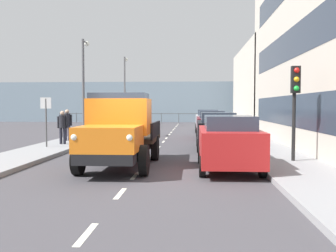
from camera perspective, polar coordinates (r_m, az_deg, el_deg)
The scene contains 22 objects.
ground_plane at distance 23.21m, azimuth -0.36°, elevation -1.97°, with size 80.00×80.00×0.00m, color #423F44.
sidewalk_left at distance 23.37m, azimuth 11.66°, elevation -1.81°, with size 2.29×42.92×0.15m, color gray.
sidewalk_right at distance 24.05m, azimuth -12.03°, elevation -1.68°, with size 2.29×42.92×0.15m, color gray.
road_centreline_markings at distance 22.83m, azimuth -0.43°, elevation -2.04°, with size 0.12×39.82×0.01m.
building_far_block at distance 35.72m, azimuth 17.66°, elevation 5.41°, with size 8.34×14.84×7.19m.
sea_horizon at distance 47.55m, azimuth 1.77°, elevation 3.60°, with size 80.00×0.80×5.00m, color gray.
seawall_railing at distance 43.97m, azimuth 1.61°, elevation 1.59°, with size 28.08×0.08×1.20m.
truck_vintage_orange at distance 12.42m, azimuth -7.26°, elevation -0.89°, with size 2.17×5.64×2.43m.
car_red_kerbside_near at distance 12.17m, azimuth 9.00°, elevation -2.32°, with size 1.87×4.18×1.72m.
car_black_kerbside_1 at distance 17.75m, azimuth 7.36°, elevation -0.64°, with size 1.89×3.99×1.72m.
car_maroon_kerbside_2 at distance 23.65m, azimuth 6.47°, elevation 0.28°, with size 1.83×4.59×1.72m.
car_silver_kerbside_3 at distance 29.97m, azimuth 5.90°, elevation 0.86°, with size 1.89×4.35×1.72m.
car_navy_oppositeside_0 at distance 22.06m, azimuth -7.87°, elevation 0.07°, with size 1.94×3.97×1.72m.
pedestrian_by_lamp at distance 19.35m, azimuth -15.47°, elevation 0.20°, with size 0.53×0.34×1.63m.
pedestrian_strolling at distance 21.20m, azimuth -14.80°, elevation 0.53°, with size 0.53×0.34×1.68m.
pedestrian_with_bag at distance 23.47m, azimuth -10.90°, elevation 1.01°, with size 0.53×0.34×1.80m.
pedestrian_couple_a at distance 25.25m, azimuth -11.60°, elevation 0.90°, with size 0.53×0.34×1.64m.
pedestrian_couple_b at distance 28.03m, azimuth -11.01°, elevation 1.32°, with size 0.53×0.34×1.79m.
traffic_light_near at distance 13.58m, azimuth 18.44°, elevation 4.78°, with size 0.28×0.41×3.20m.
lamp_post_promenade at distance 24.21m, azimuth -12.43°, elevation 6.99°, with size 0.32×1.14×5.94m.
lamp_post_far at distance 36.62m, azimuth -6.44°, elevation 6.13°, with size 0.32×1.14×6.49m.
street_sign at distance 18.22m, azimuth -17.74°, elevation 1.82°, with size 0.50×0.07×2.25m.
Camera 1 is at (-1.67, 11.40, 2.02)m, focal length 40.84 mm.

